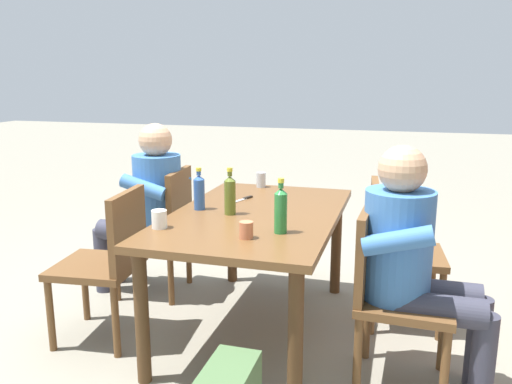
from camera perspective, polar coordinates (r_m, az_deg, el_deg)
name	(u,v)px	position (r m, az deg, el deg)	size (l,w,h in m)	color
ground_plane	(256,329)	(3.21, 0.00, -14.79)	(24.00, 24.00, 0.00)	gray
dining_table	(256,228)	(2.98, 0.00, -3.94)	(1.51, 0.92, 0.72)	brown
chair_far_right	(388,288)	(2.60, 14.35, -10.20)	(0.46, 0.46, 0.87)	brown
chair_near_left	(164,225)	(3.60, -10.13, -3.57)	(0.48, 0.48, 0.87)	brown
chair_near_right	(109,258)	(3.03, -15.83, -6.95)	(0.48, 0.48, 0.87)	brown
chair_far_left	(393,245)	(3.23, 14.80, -5.67)	(0.48, 0.48, 0.87)	brown
person_in_white_shirt	(414,257)	(2.54, 17.03, -6.89)	(0.47, 0.61, 1.18)	#3D70B2
person_in_plaid_shirt	(147,200)	(3.60, -11.84, -0.89)	(0.47, 0.61, 1.18)	#3D70B2
bottle_olive	(230,194)	(2.89, -2.88, -0.26)	(0.06, 0.06, 0.27)	#566623
bottle_blue	(199,192)	(3.02, -6.27, 0.05)	(0.06, 0.06, 0.25)	#2D56A3
bottle_green	(281,210)	(2.55, 2.73, -1.94)	(0.06, 0.06, 0.28)	#287A38
cup_steel	(261,180)	(3.61, 0.56, 1.34)	(0.07, 0.07, 0.10)	#B2B7BC
cup_terracotta	(246,230)	(2.48, -1.08, -4.20)	(0.07, 0.07, 0.08)	#BC6B47
cup_white	(159,219)	(2.69, -10.59, -2.95)	(0.08, 0.08, 0.09)	white
table_knife	(242,200)	(3.24, -1.56, -0.84)	(0.23, 0.10, 0.01)	silver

